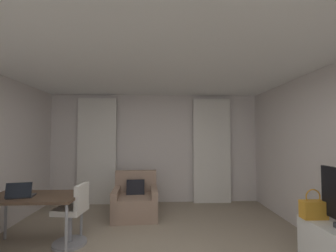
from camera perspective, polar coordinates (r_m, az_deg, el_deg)
wall_window at (r=5.51m, az=-3.33°, el=-5.63°), size 5.12×0.06×2.60m
ceiling at (r=2.69m, az=-4.42°, el=20.17°), size 5.12×6.12×0.06m
curtain_left_panel at (r=5.58m, az=-17.69°, el=-5.99°), size 0.90×0.06×2.50m
curtain_right_panel at (r=5.54m, az=11.11°, el=-6.09°), size 0.90×0.06×2.50m
armchair at (r=4.73m, az=-8.35°, el=-18.60°), size 0.90×0.85×0.86m
desk at (r=3.90m, az=-30.99°, el=-15.86°), size 1.26×0.68×0.73m
desk_chair at (r=3.83m, az=-23.10°, el=-20.64°), size 0.48×0.48×0.88m
laptop at (r=3.86m, az=-33.46°, el=-14.29°), size 0.36×0.31×0.22m
handbag_primary at (r=3.53m, az=33.09°, el=-17.27°), size 0.30×0.14×0.37m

